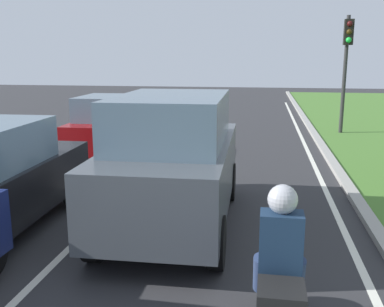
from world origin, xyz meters
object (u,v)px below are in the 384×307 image
car_suv_ahead (173,160)px  motorcycle (278,303)px  rider_person (281,241)px  traffic_light_near_right (347,54)px  car_hatchback_far (110,126)px

car_suv_ahead → motorcycle: (1.68, -3.21, -0.60)m
rider_person → traffic_light_near_right: (2.74, 13.17, 1.80)m
car_suv_ahead → car_hatchback_far: car_suv_ahead is taller
motorcycle → traffic_light_near_right: size_ratio=0.44×
car_hatchback_far → rider_person: car_hatchback_far is taller
car_suv_ahead → traffic_light_near_right: traffic_light_near_right is taller
rider_person → motorcycle: bearing=-90.5°
car_hatchback_far → motorcycle: size_ratio=1.97×
car_suv_ahead → motorcycle: bearing=-63.6°
car_suv_ahead → rider_person: 3.58m
car_suv_ahead → motorcycle: 3.67m
car_hatchback_far → motorcycle: 9.65m
car_suv_ahead → traffic_light_near_right: (4.42, 10.01, 1.83)m
motorcycle → rider_person: size_ratio=1.63×
car_hatchback_far → car_suv_ahead: bearing=-61.6°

